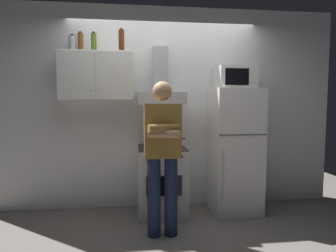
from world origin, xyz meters
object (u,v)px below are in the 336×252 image
object	(u,v)px
person_standing	(162,152)
refrigerator	(234,151)
upper_cabinet	(97,77)
stove_oven	(162,180)
bottle_olive_oil	(94,43)
cooking_pot	(173,142)
range_hood	(161,89)
microwave	(235,78)
bottle_beer_brown	(80,42)
bottle_canister_steel	(73,44)
bottle_rum_dark	(121,41)

from	to	relation	value
person_standing	refrigerator	bearing A→B (deg)	31.23
upper_cabinet	stove_oven	xyz separation A→B (m)	(0.80, -0.13, -1.32)
bottle_olive_oil	refrigerator	bearing A→B (deg)	-4.54
cooking_pot	range_hood	bearing A→B (deg)	117.88
microwave	bottle_olive_oil	size ratio (longest dim) A/B	1.92
bottle_beer_brown	bottle_canister_steel	distance (m)	0.10
upper_cabinet	bottle_canister_steel	world-z (taller)	bottle_canister_steel
bottle_rum_dark	bottle_olive_oil	world-z (taller)	bottle_rum_dark
bottle_rum_dark	range_hood	bearing A→B (deg)	3.09
bottle_olive_oil	bottle_rum_dark	bearing A→B (deg)	-7.06
range_hood	bottle_olive_oil	bearing A→B (deg)	178.92
stove_oven	bottle_canister_steel	distance (m)	2.04
microwave	bottle_beer_brown	world-z (taller)	bottle_beer_brown
person_standing	bottle_canister_steel	distance (m)	1.80
bottle_rum_dark	upper_cabinet	bearing A→B (deg)	175.30
person_standing	bottle_rum_dark	xyz separation A→B (m)	(-0.44, 0.71, 1.29)
person_standing	cooking_pot	size ratio (longest dim) A/B	5.60
range_hood	microwave	distance (m)	0.97
microwave	bottle_beer_brown	distance (m)	2.00
upper_cabinet	range_hood	distance (m)	0.81
upper_cabinet	range_hood	world-z (taller)	range_hood
range_hood	person_standing	xyz separation A→B (m)	(-0.05, -0.73, -0.70)
refrigerator	microwave	distance (m)	0.94
microwave	stove_oven	bearing A→B (deg)	-178.85
refrigerator	person_standing	size ratio (longest dim) A/B	0.98
bottle_rum_dark	cooking_pot	bearing A→B (deg)	-19.41
stove_oven	bottle_olive_oil	bearing A→B (deg)	170.31
refrigerator	bottle_canister_steel	world-z (taller)	bottle_canister_steel
stove_oven	bottle_beer_brown	bearing A→B (deg)	171.69
bottle_beer_brown	bottle_olive_oil	bearing A→B (deg)	-1.10
person_standing	bottle_olive_oil	size ratio (longest dim) A/B	6.56
person_standing	bottle_rum_dark	world-z (taller)	bottle_rum_dark
bottle_rum_dark	refrigerator	bearing A→B (deg)	-3.94
person_standing	bottle_rum_dark	distance (m)	1.53
refrigerator	bottle_rum_dark	world-z (taller)	bottle_rum_dark
microwave	bottle_rum_dark	bearing A→B (deg)	176.79
range_hood	bottle_beer_brown	world-z (taller)	bottle_beer_brown
cooking_pot	bottle_canister_steel	xyz separation A→B (m)	(-1.23, 0.28, 1.21)
bottle_canister_steel	person_standing	bearing A→B (deg)	-36.32
stove_oven	microwave	bearing A→B (deg)	1.15
bottle_olive_oil	upper_cabinet	bearing A→B (deg)	-26.38
upper_cabinet	bottle_beer_brown	xyz separation A→B (m)	(-0.20, 0.02, 0.42)
range_hood	bottle_canister_steel	distance (m)	1.23
refrigerator	bottle_olive_oil	bearing A→B (deg)	175.46
refrigerator	bottle_olive_oil	distance (m)	2.25
upper_cabinet	cooking_pot	size ratio (longest dim) A/B	3.07
bottle_rum_dark	bottle_beer_brown	xyz separation A→B (m)	(-0.50, 0.05, -0.02)
range_hood	refrigerator	distance (m)	1.25
microwave	bottle_beer_brown	size ratio (longest dim) A/B	1.94
refrigerator	bottle_olive_oil	size ratio (longest dim) A/B	6.40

